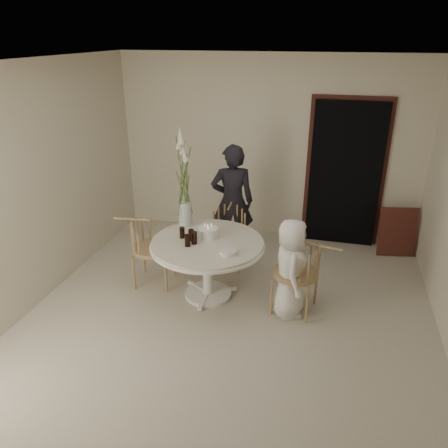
% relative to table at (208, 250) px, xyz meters
% --- Properties ---
extents(ground, '(4.50, 4.50, 0.00)m').
position_rel_table_xyz_m(ground, '(0.35, -0.25, -0.62)').
color(ground, beige).
rests_on(ground, ground).
extents(room_shell, '(4.50, 4.50, 4.50)m').
position_rel_table_xyz_m(room_shell, '(0.35, -0.25, 1.00)').
color(room_shell, silver).
rests_on(room_shell, ground).
extents(doorway, '(1.00, 0.10, 2.10)m').
position_rel_table_xyz_m(doorway, '(1.50, 1.94, 0.43)').
color(doorway, black).
rests_on(doorway, ground).
extents(door_trim, '(1.12, 0.03, 2.22)m').
position_rel_table_xyz_m(door_trim, '(1.50, 1.98, 0.49)').
color(door_trim, '#54211C').
rests_on(door_trim, ground).
extents(table, '(1.33, 1.33, 0.73)m').
position_rel_table_xyz_m(table, '(0.00, 0.00, 0.00)').
color(table, white).
rests_on(table, ground).
extents(picture_frame, '(0.55, 0.25, 0.70)m').
position_rel_table_xyz_m(picture_frame, '(2.30, 1.70, -0.27)').
color(picture_frame, '#54211C').
rests_on(picture_frame, ground).
extents(chair_far, '(0.49, 0.53, 0.85)m').
position_rel_table_xyz_m(chair_far, '(0.05, 0.89, -0.07)').
color(chair_far, tan).
rests_on(chair_far, ground).
extents(chair_right, '(0.58, 0.54, 0.88)m').
position_rel_table_xyz_m(chair_right, '(1.16, -0.06, -0.04)').
color(chair_right, tan).
rests_on(chair_right, ground).
extents(chair_left, '(0.56, 0.53, 0.88)m').
position_rel_table_xyz_m(chair_left, '(-0.87, 0.11, -0.05)').
color(chair_left, tan).
rests_on(chair_left, ground).
extents(girl, '(0.67, 0.53, 1.61)m').
position_rel_table_xyz_m(girl, '(0.03, 1.11, 0.19)').
color(girl, black).
rests_on(girl, ground).
extents(boy, '(0.47, 0.62, 1.15)m').
position_rel_table_xyz_m(boy, '(0.98, -0.12, -0.04)').
color(boy, white).
rests_on(boy, ground).
extents(birthday_cake, '(0.24, 0.24, 0.17)m').
position_rel_table_xyz_m(birthday_cake, '(-0.03, 0.11, 0.17)').
color(birthday_cake, white).
rests_on(birthday_cake, table).
extents(cola_tumbler_a, '(0.08, 0.08, 0.14)m').
position_rel_table_xyz_m(cola_tumbler_a, '(-0.13, -0.09, 0.19)').
color(cola_tumbler_a, black).
rests_on(cola_tumbler_a, table).
extents(cola_tumbler_b, '(0.07, 0.07, 0.14)m').
position_rel_table_xyz_m(cola_tumbler_b, '(-0.18, -0.17, 0.18)').
color(cola_tumbler_b, black).
rests_on(cola_tumbler_b, table).
extents(cola_tumbler_c, '(0.06, 0.06, 0.13)m').
position_rel_table_xyz_m(cola_tumbler_c, '(-0.31, 0.02, 0.18)').
color(cola_tumbler_c, black).
rests_on(cola_tumbler_c, table).
extents(cola_tumbler_d, '(0.08, 0.08, 0.14)m').
position_rel_table_xyz_m(cola_tumbler_d, '(-0.19, -0.02, 0.18)').
color(cola_tumbler_d, black).
rests_on(cola_tumbler_d, table).
extents(plate_stack, '(0.22, 0.22, 0.05)m').
position_rel_table_xyz_m(plate_stack, '(0.30, -0.24, 0.14)').
color(plate_stack, white).
rests_on(plate_stack, table).
extents(flower_vase, '(0.17, 0.17, 1.23)m').
position_rel_table_xyz_m(flower_vase, '(-0.39, 0.37, 0.63)').
color(flower_vase, silver).
rests_on(flower_vase, table).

